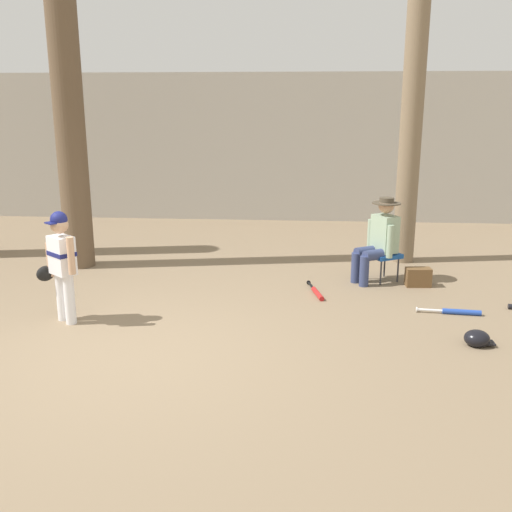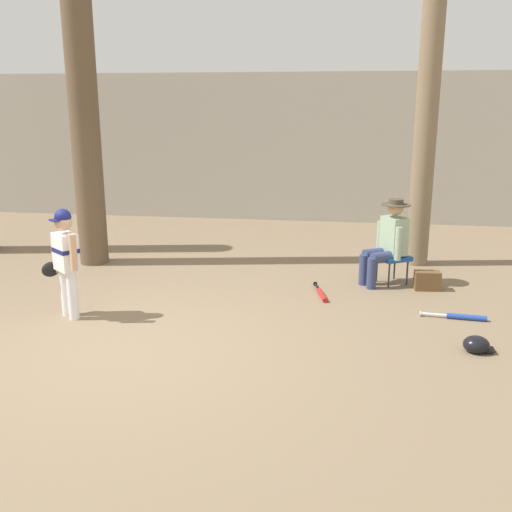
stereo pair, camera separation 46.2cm
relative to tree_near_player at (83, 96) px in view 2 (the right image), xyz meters
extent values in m
plane|color=#7F6B51|center=(1.75, -3.23, -2.57)|extent=(60.00, 60.00, 0.00)
cube|color=#ADA89E|center=(1.75, 4.08, -1.02)|extent=(18.00, 0.36, 3.09)
cylinder|color=brown|center=(0.00, 0.00, 0.25)|extent=(0.45, 0.45, 5.65)
cone|color=brown|center=(0.00, 0.00, -2.57)|extent=(0.65, 0.65, 0.27)
cylinder|color=#7F6B51|center=(5.09, 0.69, 0.18)|extent=(0.34, 0.34, 5.50)
cone|color=#7F6B51|center=(5.09, 0.69, -2.57)|extent=(0.48, 0.48, 0.20)
cylinder|color=white|center=(0.81, -2.43, -2.28)|extent=(0.12, 0.12, 0.58)
cylinder|color=white|center=(0.67, -2.32, -2.28)|extent=(0.12, 0.12, 0.58)
cube|color=white|center=(0.74, -2.38, -1.77)|extent=(0.36, 0.34, 0.44)
cube|color=navy|center=(0.74, -2.38, -1.75)|extent=(0.37, 0.36, 0.05)
sphere|color=tan|center=(0.74, -2.38, -1.42)|extent=(0.20, 0.20, 0.20)
sphere|color=navy|center=(0.74, -2.38, -1.36)|extent=(0.19, 0.19, 0.19)
cube|color=navy|center=(0.69, -2.45, -1.39)|extent=(0.17, 0.17, 0.02)
cylinder|color=tan|center=(0.92, -2.54, -1.73)|extent=(0.11, 0.11, 0.42)
cylinder|color=tan|center=(0.55, -2.28, -1.85)|extent=(0.11, 0.11, 0.40)
ellipsoid|color=black|center=(0.50, -2.31, -2.01)|extent=(0.23, 0.25, 0.18)
cube|color=#194C9E|center=(4.62, -0.44, -2.19)|extent=(0.55, 0.55, 0.06)
cylinder|color=#333338|center=(4.56, -0.64, -2.38)|extent=(0.02, 0.02, 0.38)
cylinder|color=#333338|center=(4.41, -0.39, -2.38)|extent=(0.02, 0.02, 0.38)
cylinder|color=#333338|center=(4.82, -0.49, -2.38)|extent=(0.02, 0.02, 0.38)
cylinder|color=#333338|center=(4.67, -0.23, -2.38)|extent=(0.02, 0.02, 0.38)
cylinder|color=navy|center=(4.32, -0.73, -2.36)|extent=(0.13, 0.13, 0.43)
cylinder|color=navy|center=(4.22, -0.56, -2.36)|extent=(0.13, 0.13, 0.43)
cylinder|color=navy|center=(4.50, -0.63, -2.14)|extent=(0.42, 0.33, 0.15)
cylinder|color=navy|center=(4.39, -0.45, -2.14)|extent=(0.42, 0.33, 0.15)
cube|color=#99B293|center=(4.62, -0.44, -1.88)|extent=(0.39, 0.43, 0.52)
cylinder|color=#99B293|center=(4.66, -0.67, -1.94)|extent=(0.12, 0.12, 0.46)
cylinder|color=#99B293|center=(4.44, -0.29, -1.94)|extent=(0.12, 0.12, 0.46)
sphere|color=tan|center=(4.62, -0.44, -1.48)|extent=(0.22, 0.22, 0.22)
cylinder|color=#4C4233|center=(4.62, -0.44, -1.45)|extent=(0.40, 0.40, 0.02)
cylinder|color=#4C4233|center=(4.62, -0.44, -1.42)|extent=(0.20, 0.20, 0.09)
cube|color=brown|center=(5.07, -0.67, -2.44)|extent=(0.35, 0.21, 0.26)
cylinder|color=red|center=(3.67, -1.22, -2.54)|extent=(0.16, 0.43, 0.07)
cylinder|color=black|center=(3.59, -0.87, -2.54)|extent=(0.10, 0.29, 0.03)
cylinder|color=black|center=(3.56, -0.73, -2.54)|extent=(0.06, 0.03, 0.06)
cylinder|color=#2347AD|center=(5.39, -1.78, -2.54)|extent=(0.45, 0.11, 0.07)
cylinder|color=silver|center=(5.01, -1.75, -2.54)|extent=(0.30, 0.06, 0.03)
cylinder|color=silver|center=(4.86, -1.73, -2.54)|extent=(0.02, 0.06, 0.06)
ellipsoid|color=black|center=(5.30, -2.72, -2.49)|extent=(0.27, 0.24, 0.18)
cube|color=black|center=(5.43, -2.72, -2.53)|extent=(0.11, 0.13, 0.02)
camera|label=1|loc=(3.44, -8.57, -0.11)|focal=40.90mm
camera|label=2|loc=(3.89, -8.51, -0.11)|focal=40.90mm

